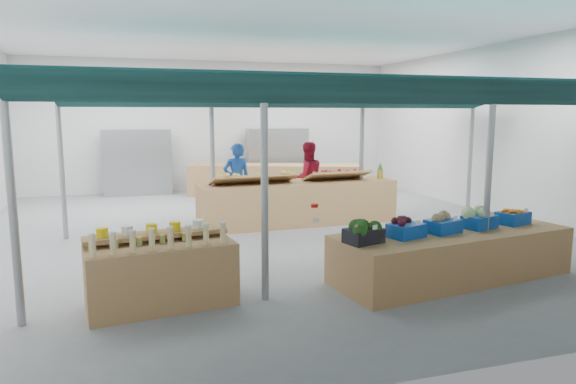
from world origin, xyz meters
The scene contains 23 objects.
floor centered at (0.00, 0.00, 0.00)m, with size 13.00×13.00×0.00m, color slate.
hall centered at (0.00, 1.44, 2.65)m, with size 13.00×13.00×13.00m.
pole_grid centered at (0.75, -1.75, 1.81)m, with size 10.00×4.60×3.00m.
awnings centered at (0.75, -1.75, 2.78)m, with size 9.50×7.08×0.30m.
back_shelving_left centered at (-2.50, 6.00, 1.00)m, with size 2.00×0.50×2.00m, color #B23F33.
back_shelving_right centered at (2.00, 6.00, 1.00)m, with size 2.00×0.50×2.00m, color #B23F33.
bottle_shelf centered at (-2.36, -3.81, 0.45)m, with size 1.96×1.34×1.11m.
veg_counter centered at (1.96, -3.95, 0.37)m, with size 3.77×1.26×0.73m, color #9D7744.
fruit_counter centered at (0.94, 0.51, 0.48)m, with size 4.52×1.08×0.97m, color #9D7744.
far_counter centered at (1.58, 4.68, 0.48)m, with size 5.32×1.06×0.96m, color #9D7744.
crate_stack centered at (2.43, -4.15, 0.33)m, with size 0.55×0.38×0.66m, color #0E419A.
vendor_left centered at (-0.26, 1.61, 0.90)m, with size 0.66×0.43×1.81m, color #174499.
vendor_right centered at (1.54, 1.61, 0.90)m, with size 0.88×0.68×1.81m, color maroon.
crate_broccoli centered at (0.35, -4.19, 0.89)m, with size 0.58×0.48×0.35m.
crate_beets centered at (1.08, -4.08, 0.87)m, with size 0.58×0.48×0.29m.
crate_celeriac centered at (1.75, -3.98, 0.88)m, with size 0.58×0.48×0.31m.
crate_cabbage centered at (2.48, -3.88, 0.89)m, with size 0.58×0.48×0.35m.
crate_carrots centered at (3.20, -3.77, 0.84)m, with size 0.58×0.48×0.29m.
sparrow centered at (0.21, -4.34, 0.98)m, with size 0.12×0.09×0.11m.
pole_ribbon centered at (0.00, -3.19, 1.08)m, with size 0.12×0.12×0.28m.
apple_heap_yellow centered at (-0.13, 0.36, 1.13)m, with size 1.95×0.86×0.27m.
apple_heap_red centered at (1.86, 0.44, 1.13)m, with size 1.55×0.82×0.27m.
pineapple centered at (2.99, 0.49, 1.15)m, with size 0.14×0.14×0.39m.
Camera 1 is at (-2.66, -10.48, 2.49)m, focal length 32.00 mm.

